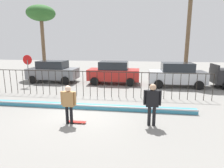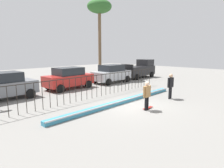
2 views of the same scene
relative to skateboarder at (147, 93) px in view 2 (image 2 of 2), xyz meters
The scene contains 11 objects.
ground_plane 1.42m from the skateboarder, 76.86° to the left, with size 60.00×60.00×0.00m, color gray.
bowl_coping_ledge 2.18m from the skateboarder, 83.41° to the left, with size 11.00×0.40×0.27m.
perimeter_fence 4.44m from the skateboarder, 87.04° to the left, with size 14.04×0.04×1.64m.
skateboarder is the anchor object (origin of this frame).
skateboard 0.98m from the skateboarder, 16.73° to the left, with size 0.80×0.20×0.07m.
camera_operator 3.45m from the skateboarder, ahead, with size 0.71×0.27×1.77m.
parked_car_gray 9.78m from the skateboarder, 118.66° to the left, with size 4.30×2.12×1.90m.
parked_car_red 8.69m from the skateboarder, 85.14° to the left, with size 4.30×2.12×1.90m.
parked_car_silver 10.07m from the skateboarder, 54.63° to the left, with size 4.30×2.12×1.90m.
pickup_truck 14.00m from the skateboarder, 36.99° to the left, with size 4.70×2.12×2.24m.
palm_tree_tall 15.25m from the skateboarder, 57.86° to the left, with size 2.85×2.85×9.18m.
Camera 2 is at (-9.49, -6.98, 3.35)m, focal length 31.66 mm.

